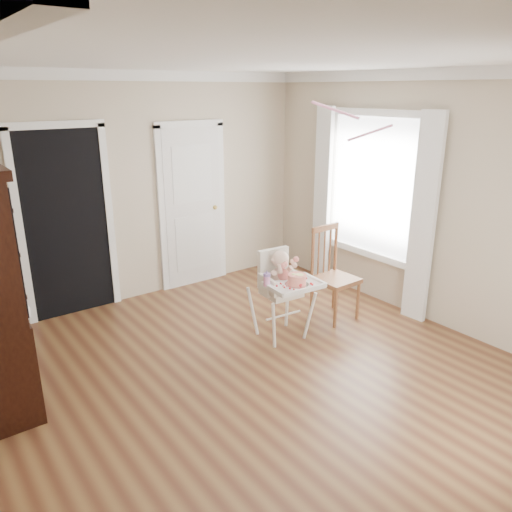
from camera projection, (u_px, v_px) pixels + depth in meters
floor at (266, 379)px, 4.51m from camera, size 5.00×5.00×0.00m
ceiling at (268, 60)px, 3.65m from camera, size 5.00×5.00×0.00m
wall_back at (140, 189)px, 5.99m from camera, size 4.50×0.00×4.50m
wall_right at (432, 201)px, 5.35m from camera, size 0.00×5.00×5.00m
crown_molding at (268, 68)px, 3.67m from camera, size 4.50×5.00×0.12m
doorway at (66, 220)px, 5.54m from camera, size 1.06×0.05×2.22m
closet_door at (193, 208)px, 6.47m from camera, size 0.96×0.09×2.13m
window_right at (370, 196)px, 5.94m from camera, size 0.13×1.84×2.30m
high_chair at (282, 285)px, 5.12m from camera, size 0.60×0.72×0.96m
baby at (281, 271)px, 5.09m from camera, size 0.28×0.22×0.42m
cake at (297, 280)px, 4.90m from camera, size 0.24×0.24×0.11m
sippy_cup at (267, 279)px, 4.86m from camera, size 0.07×0.07×0.17m
dining_chair at (334, 276)px, 5.61m from camera, size 0.44×0.44×1.05m
streamer at (335, 110)px, 4.45m from camera, size 0.15×0.48×0.15m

